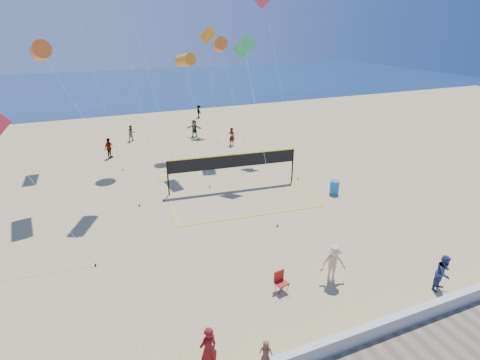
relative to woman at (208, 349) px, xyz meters
name	(u,v)px	position (x,y,z in m)	size (l,w,h in m)	color
ground	(283,299)	(3.84, 2.05, -0.87)	(120.00, 120.00, 0.00)	tan
ocean	(119,85)	(3.84, 64.05, -0.86)	(140.00, 50.00, 0.03)	navy
seawall	(326,348)	(3.84, -0.95, -0.57)	(32.00, 0.30, 0.60)	beige
woman	(208,349)	(0.00, 0.00, 0.00)	(0.63, 0.42, 1.74)	maroon
toddler	(266,352)	(1.57, -0.94, 0.16)	(0.42, 0.27, 0.86)	brown
bystander_a	(443,273)	(10.31, 0.06, -0.05)	(0.80, 0.62, 1.65)	navy
bystander_b	(333,263)	(6.40, 2.31, 0.02)	(1.15, 0.66, 1.77)	#D6B68E
far_person_0	(109,148)	(-1.18, 23.02, -0.02)	(1.00, 0.42, 1.71)	gray
far_person_1	(194,128)	(7.16, 26.47, -0.03)	(1.55, 0.49, 1.67)	gray
far_person_2	(232,136)	(9.58, 22.45, -0.04)	(0.60, 0.40, 1.65)	gray
far_person_3	(132,133)	(1.22, 27.32, -0.11)	(0.74, 0.58, 1.53)	gray
far_person_4	(199,112)	(9.97, 34.18, -0.14)	(0.94, 0.54, 1.45)	gray
camp_chair	(280,280)	(4.00, 2.60, -0.36)	(0.56, 0.67, 1.02)	#A21B12
trash_barrel	(334,187)	(11.93, 9.86, -0.42)	(0.60, 0.60, 0.90)	#1A68AB
volleyball_net	(233,165)	(6.13, 13.39, 0.77)	(9.81, 9.68, 2.40)	black
kite_0	(40,51)	(-4.33, 16.00, 8.15)	(4.75, 4.40, 9.68)	orange
kite_2	(185,60)	(4.52, 18.33, 7.17)	(1.12, 5.40, 8.59)	orange
kite_4	(246,56)	(7.75, 15.05, 7.61)	(2.27, 8.43, 9.85)	#2DAA65
kite_5	(266,10)	(11.62, 20.05, 10.49)	(1.47, 8.09, 13.04)	#C82D54
kite_9	(208,41)	(9.55, 28.53, 8.00)	(2.05, 5.85, 10.23)	orange
kite_10	(220,45)	(7.99, 20.76, 8.02)	(1.56, 6.04, 9.55)	orange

